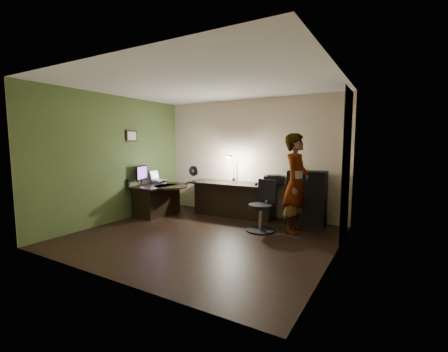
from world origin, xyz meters
The scene contains 27 objects.
floor centered at (0.00, 0.00, -0.01)m, with size 4.50×4.00×0.01m, color black.
ceiling centered at (0.00, 0.00, 2.71)m, with size 4.50×4.00×0.01m, color silver.
wall_back centered at (0.00, 2.00, 1.35)m, with size 4.50×0.01×2.70m, color #C4B290.
wall_front centered at (0.00, -2.00, 1.35)m, with size 4.50×0.01×2.70m, color #C4B290.
wall_left centered at (-2.25, 0.00, 1.35)m, with size 0.01×4.00×2.70m, color #C4B290.
wall_right centered at (2.25, 0.00, 1.35)m, with size 0.01×4.00×2.70m, color #C4B290.
green_wall_overlay centered at (-2.24, 0.00, 1.35)m, with size 0.00×4.00×2.70m, color #455A2A.
arched_doorway centered at (2.24, 1.15, 1.30)m, with size 0.01×0.90×2.60m, color black.
french_door centered at (2.24, -0.55, 1.05)m, with size 0.02×0.92×2.10m, color white.
framed_picture centered at (-2.22, 0.45, 1.85)m, with size 0.04×0.30×0.25m, color black.
desk_left centered at (-1.83, 0.86, 0.36)m, with size 0.77×1.25×0.72m, color black.
desk_right centered at (-0.25, 1.63, 0.39)m, with size 2.09×0.73×0.78m, color black.
cabinet centered at (1.43, 1.71, 0.56)m, with size 0.75×0.38×1.13m, color black.
laptop_stand centered at (-1.96, 1.05, 0.75)m, with size 0.23×0.20×0.10m, color silver.
laptop centered at (-1.96, 1.05, 0.91)m, with size 0.32×0.30×0.22m, color silver.
monitor centered at (-2.16, 0.66, 0.87)m, with size 0.10×0.51×0.34m, color black.
mouse centered at (-1.84, 0.35, 0.72)m, with size 0.06×0.08×0.03m, color silver.
phone centered at (-1.63, 0.94, 0.71)m, with size 0.07×0.13×0.01m, color black.
pen centered at (-1.84, 0.37, 0.71)m, with size 0.01×0.13×0.01m, color black.
speaker centered at (-2.19, 0.29, 0.80)m, with size 0.07×0.07×0.19m, color black.
notepad centered at (-1.64, 0.38, 0.71)m, with size 0.15×0.21×0.01m, color silver.
desk_fan centered at (-1.11, 1.30, 0.98)m, with size 0.23×0.13×0.36m, color black.
headphones centered at (0.53, 1.35, 0.84)m, with size 0.17×0.07×0.08m, color navy.
printer centered at (0.68, 1.80, 0.90)m, with size 0.44×0.34×0.19m, color black.
desk_lamp centered at (-0.34, 1.83, 1.13)m, with size 0.16×0.30×0.65m, color black.
office_chair centered at (0.78, 0.85, 0.49)m, with size 0.55×0.55×0.98m, color black.
person centered at (1.37, 1.14, 0.94)m, with size 0.67×0.45×1.87m, color #D8A88C.
Camera 1 is at (3.01, -4.36, 1.70)m, focal length 24.00 mm.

